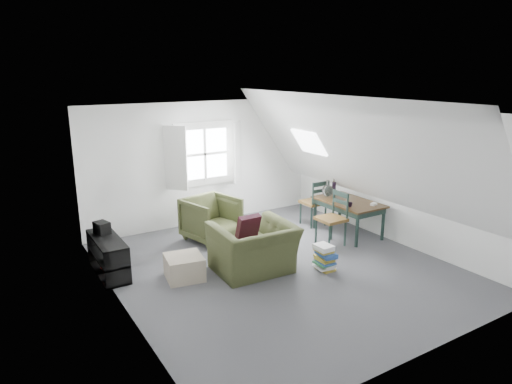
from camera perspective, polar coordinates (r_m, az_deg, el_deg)
floor at (r=7.47m, az=3.00°, el=-9.46°), size 5.50×5.50×0.00m
ceiling at (r=6.83m, az=3.29°, el=10.02°), size 5.50×5.50×0.00m
wall_back at (r=9.37m, az=-6.51°, el=3.58°), size 5.00×0.00×5.00m
wall_front at (r=5.15m, az=20.98°, el=-6.98°), size 5.00×0.00×5.00m
wall_left at (r=6.03m, az=-16.81°, el=-3.42°), size 0.00×5.50×5.50m
wall_right at (r=8.68m, az=16.83°, el=2.11°), size 0.00×5.50×5.50m
slope_left at (r=6.19m, az=-8.68°, el=2.56°), size 3.19×5.50×4.48m
slope_right at (r=7.90m, az=12.50°, el=5.07°), size 3.19×5.50×4.48m
dormer_window at (r=9.27m, az=-6.34°, el=4.72°), size 1.71×0.35×1.30m
skylight at (r=8.87m, az=6.65°, el=6.18°), size 0.35×0.75×0.47m
armchair_near at (r=7.34m, az=-0.34°, el=-9.89°), size 1.25×1.11×0.78m
armchair_far at (r=8.69m, az=-5.55°, el=-5.90°), size 1.06×1.08×0.82m
throw_pillow at (r=7.19m, az=-0.97°, el=-4.31°), size 0.38×0.22×0.39m
ottoman at (r=7.13m, az=-8.95°, el=-9.27°), size 0.63×0.63×0.36m
dining_table at (r=8.93m, az=11.48°, el=-1.65°), size 0.80×1.33×0.67m
demijohn at (r=9.09m, az=8.94°, el=0.22°), size 0.23×0.23×0.32m
vase_twigs at (r=9.32m, az=9.71°, el=0.58°), size 0.08×0.09×0.62m
cup at (r=8.53m, az=11.65°, el=-1.83°), size 0.09×0.09×0.08m
paper_box at (r=8.73m, az=14.49°, el=-1.47°), size 0.14×0.12×0.04m
dining_chair_far at (r=9.35m, az=7.32°, el=-1.23°), size 0.45×0.45×0.95m
dining_chair_near at (r=8.37m, az=9.57°, el=-3.19°), size 0.46×0.46×0.98m
media_shelf at (r=7.50m, az=-17.91°, el=-7.90°), size 0.38×1.15×0.59m
electronics_box at (r=7.62m, az=-18.70°, el=-4.30°), size 0.24×0.29×0.20m
magazine_stack at (r=7.40m, az=8.58°, el=-8.10°), size 0.31×0.37×0.42m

